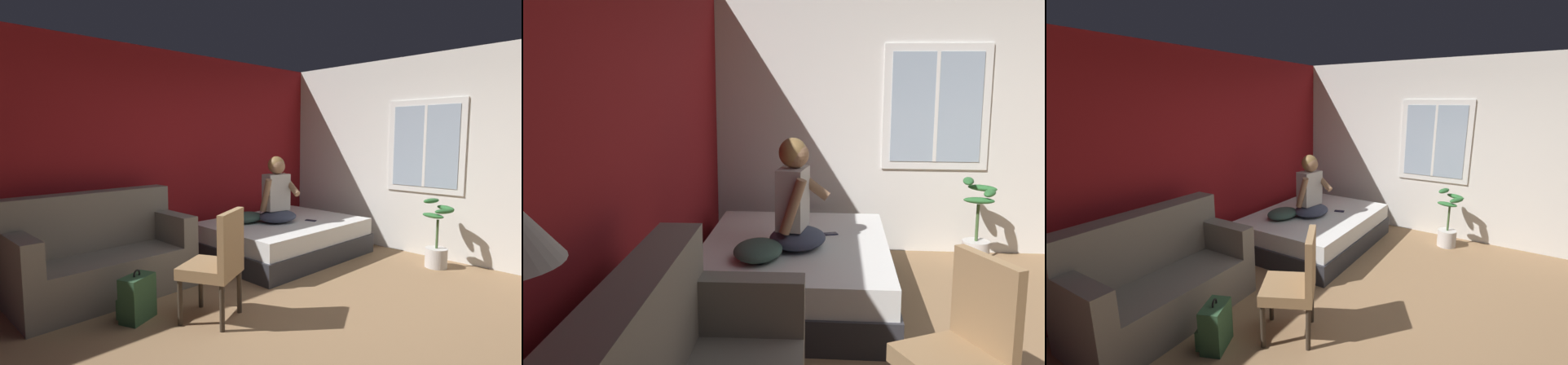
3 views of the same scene
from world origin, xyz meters
TOP-DOWN VIEW (x-y plane):
  - wall_back_accent at (0.00, 2.68)m, footprint 10.27×0.16m
  - wall_side_with_window at (2.71, 0.01)m, footprint 0.19×6.60m
  - bed at (1.25, 1.70)m, footprint 2.08×1.54m
  - side_chair at (-0.62, 0.74)m, footprint 0.62×0.62m
  - person_seated at (1.12, 1.70)m, footprint 0.59×0.52m
  - throw_pillow at (0.80, 1.95)m, footprint 0.52×0.41m
  - cell_phone at (1.51, 1.43)m, footprint 0.11×0.16m
  - potted_plant at (2.23, 0.03)m, footprint 0.39×0.37m

SIDE VIEW (x-z plane):
  - bed at x=1.25m, z-range 0.00..0.48m
  - potted_plant at x=2.23m, z-range -0.12..0.73m
  - cell_phone at x=1.51m, z-range 0.48..0.49m
  - side_chair at x=-0.62m, z-range 0.04..1.02m
  - throw_pillow at x=0.80m, z-range 0.48..0.62m
  - person_seated at x=1.12m, z-range 0.40..1.27m
  - wall_back_accent at x=0.00m, z-range 0.00..2.70m
  - wall_side_with_window at x=2.71m, z-range 0.00..2.70m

